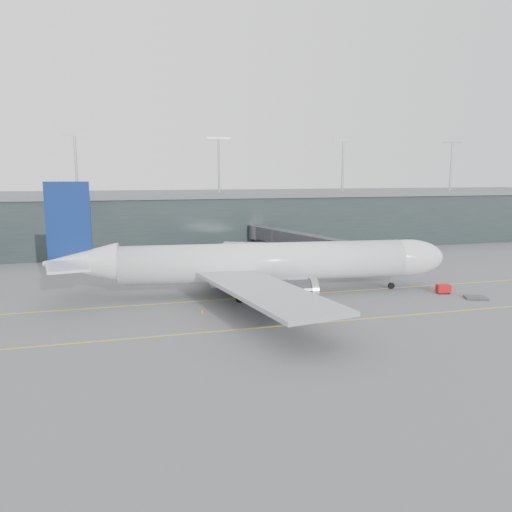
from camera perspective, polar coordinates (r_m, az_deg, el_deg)
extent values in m
plane|color=#505155|center=(86.09, -1.14, -4.14)|extent=(320.00, 320.00, 0.00)
cube|color=gold|center=(82.32, -0.45, -4.76)|extent=(160.00, 0.25, 0.02)
cube|color=gold|center=(67.57, 3.09, -7.96)|extent=(160.00, 0.25, 0.02)
cube|color=gold|center=(106.24, -1.19, -1.53)|extent=(0.25, 60.00, 0.02)
cube|color=#1D2728|center=(141.25, -6.99, 3.99)|extent=(240.00, 35.00, 14.00)
cube|color=#525456|center=(140.74, -7.05, 7.07)|extent=(240.00, 36.00, 1.20)
cylinder|color=#9E9EA3|center=(129.47, -19.88, 9.67)|extent=(0.60, 0.60, 14.00)
cylinder|color=#9E9EA3|center=(131.64, -4.28, 10.18)|extent=(0.60, 0.60, 14.00)
cylinder|color=#9E9EA3|center=(142.65, 9.87, 10.00)|extent=(0.60, 0.60, 14.00)
cylinder|color=#9E9EA3|center=(160.67, 21.39, 9.42)|extent=(0.60, 0.60, 14.00)
cylinder|color=silver|center=(83.74, 1.02, -0.68)|extent=(48.11, 11.28, 6.43)
ellipsoid|color=silver|center=(91.80, 16.81, -0.19)|extent=(14.09, 7.78, 6.43)
cone|color=silver|center=(83.48, -19.34, -0.74)|extent=(11.98, 7.31, 6.17)
cube|color=gray|center=(84.03, 0.32, -2.38)|extent=(17.04, 6.86, 2.07)
cube|color=black|center=(93.45, 19.01, 0.50)|extent=(2.59, 3.33, 0.83)
cube|color=gray|center=(67.91, 0.92, -3.96)|extent=(14.47, 31.24, 0.57)
cylinder|color=#343439|center=(75.30, 3.95, -4.03)|extent=(7.59, 4.35, 3.63)
cube|color=gray|center=(99.11, -2.45, 0.28)|extent=(19.87, 31.38, 0.57)
cylinder|color=#343439|center=(94.14, 1.16, -1.29)|extent=(7.59, 4.35, 3.63)
cube|color=navy|center=(82.93, -20.65, 3.68)|extent=(6.76, 1.21, 12.44)
cube|color=silver|center=(78.07, -20.81, -1.12)|extent=(7.11, 10.12, 0.36)
cube|color=silver|center=(89.12, -19.41, 0.20)|extent=(8.65, 10.75, 0.36)
cylinder|color=black|center=(91.61, 15.21, -3.28)|extent=(1.18, 0.53, 1.14)
cylinder|color=#9E9EA3|center=(91.45, 15.23, -2.80)|extent=(0.31, 0.31, 2.70)
cylinder|color=black|center=(79.29, -1.28, -4.83)|extent=(1.39, 0.65, 1.35)
cylinder|color=black|center=(88.88, -2.21, -3.27)|extent=(1.39, 0.65, 1.35)
cube|color=#2C2C31|center=(93.63, 13.15, 0.25)|extent=(4.58, 4.90, 3.18)
cube|color=#2C2C31|center=(100.54, 9.44, 0.99)|extent=(6.63, 14.98, 2.84)
cube|color=#2C2C31|center=(112.09, 4.58, 1.95)|extent=(6.91, 15.05, 2.95)
cube|color=#2C2C31|center=(124.32, 0.64, 2.71)|extent=(7.18, 15.13, 3.06)
cylinder|color=#9E9EA3|center=(101.70, 9.09, -0.91)|extent=(0.57, 0.57, 4.31)
cube|color=#343439|center=(102.03, 9.07, -1.89)|extent=(2.64, 2.24, 0.79)
cylinder|color=#2C2C31|center=(130.30, 4.64, 2.99)|extent=(4.54, 4.54, 3.40)
cylinder|color=#2C2C31|center=(130.75, 4.62, 1.41)|extent=(2.04, 2.04, 4.09)
cube|color=#A90C0C|center=(90.65, 20.62, -3.50)|extent=(2.52, 1.90, 1.33)
cylinder|color=black|center=(90.01, 20.24, -4.00)|extent=(0.43, 0.24, 0.41)
cylinder|color=black|center=(90.66, 21.20, -3.96)|extent=(0.43, 0.24, 0.41)
cylinder|color=black|center=(90.93, 19.99, -3.85)|extent=(0.43, 0.24, 0.41)
cylinder|color=black|center=(91.57, 20.94, -3.82)|extent=(0.43, 0.24, 0.41)
cube|color=#37363B|center=(89.06, 23.81, -4.36)|extent=(4.14, 3.79, 0.34)
cube|color=#343439|center=(94.71, -4.83, -2.82)|extent=(2.66, 2.36, 0.22)
cube|color=#A7AAB3|center=(94.50, -4.84, -2.22)|extent=(2.20, 2.13, 1.68)
cube|color=navy|center=(94.33, -4.84, -1.70)|extent=(2.27, 2.20, 0.09)
cube|color=#343439|center=(96.71, -4.98, -2.59)|extent=(1.86, 1.53, 0.18)
cube|color=#AFB4BB|center=(96.55, -4.99, -2.12)|extent=(1.50, 1.42, 1.32)
cube|color=navy|center=(96.41, -4.99, -1.72)|extent=(1.55, 1.47, 0.07)
cube|color=#343439|center=(96.95, -2.39, -2.52)|extent=(2.22, 2.01, 0.18)
cube|color=silver|center=(96.79, -2.39, -2.05)|extent=(1.85, 1.79, 1.38)
cube|color=navy|center=(96.65, -2.39, -1.63)|extent=(1.91, 1.85, 0.07)
cone|color=orange|center=(93.44, 19.17, -3.38)|extent=(0.41, 0.41, 0.66)
cone|color=#CA6B0B|center=(70.71, 8.15, -6.96)|extent=(0.44, 0.44, 0.70)
cone|color=orange|center=(97.31, 2.71, -2.38)|extent=(0.38, 0.38, 0.61)
cone|color=#F75F0D|center=(73.55, -6.17, -6.31)|extent=(0.39, 0.39, 0.61)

